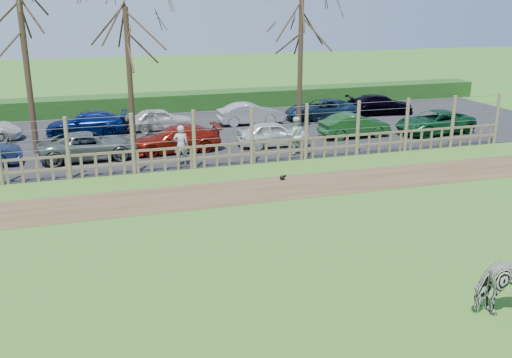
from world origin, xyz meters
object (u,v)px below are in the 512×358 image
object	(u,v)px
tree_mid	(127,42)
car_2	(89,146)
car_12	(322,110)
car_13	(380,104)
visitor_a	(181,145)
visitor_b	(295,136)
car_9	(87,123)
car_11	(250,114)
tree_left	(22,28)
car_6	(435,122)
crow	(283,177)
car_4	(274,134)
tree_right	(301,31)
car_10	(160,119)
car_5	(354,125)
car_3	(176,139)

from	to	relation	value
tree_mid	car_2	size ratio (longest dim) A/B	1.58
car_12	car_13	bearing A→B (deg)	103.08
visitor_a	car_13	distance (m)	15.76
car_2	visitor_b	bearing A→B (deg)	-104.55
car_9	car_11	distance (m)	8.90
tree_left	car_6	size ratio (longest dim) A/B	1.82
crow	car_6	distance (m)	11.70
tree_left	car_4	world-z (taller)	tree_left
visitor_a	car_2	xyz separation A→B (m)	(-3.72, 2.15, -0.26)
tree_right	car_10	world-z (taller)	tree_right
car_9	car_12	size ratio (longest dim) A/B	0.96
car_5	tree_mid	bearing A→B (deg)	76.50
car_3	tree_mid	bearing A→B (deg)	-148.10
visitor_a	car_13	world-z (taller)	visitor_a
car_11	visitor_a	bearing A→B (deg)	143.74
car_9	car_3	bearing A→B (deg)	46.05
crow	car_9	bearing A→B (deg)	124.61
tree_right	car_6	bearing A→B (deg)	-27.02
car_13	car_3	bearing A→B (deg)	117.05
car_5	car_6	size ratio (longest dim) A/B	0.84
tree_right	visitor_a	xyz separation A→B (m)	(-7.45, -5.38, -4.34)
car_4	visitor_b	bearing A→B (deg)	-162.94
car_9	car_10	distance (m)	3.80
car_3	car_11	distance (m)	7.01
car_11	car_3	bearing A→B (deg)	133.81
visitor_a	car_10	xyz separation A→B (m)	(0.08, 7.15, -0.26)
car_2	car_12	world-z (taller)	same
car_3	car_13	world-z (taller)	same
car_2	car_11	bearing A→B (deg)	-63.01
tree_left	car_9	xyz separation A→B (m)	(2.33, 3.29, -4.98)
visitor_a	car_5	world-z (taller)	visitor_a
car_4	visitor_a	bearing A→B (deg)	115.40
tree_mid	crow	xyz separation A→B (m)	(4.99, -8.08, -4.76)
visitor_a	car_6	size ratio (longest dim) A/B	0.40
tree_mid	car_11	world-z (taller)	tree_mid
visitor_b	crow	world-z (taller)	visitor_b
tree_mid	car_4	distance (m)	8.19
crow	car_3	world-z (taller)	car_3
tree_right	visitor_b	world-z (taller)	tree_right
tree_mid	car_13	size ratio (longest dim) A/B	1.65
car_3	car_10	distance (m)	4.83
car_13	visitor_a	bearing A→B (deg)	124.66
tree_left	car_2	distance (m)	5.76
visitor_b	car_9	world-z (taller)	visitor_b
visitor_a	car_2	distance (m)	4.31
car_9	car_11	xyz separation A→B (m)	(8.90, 0.06, 0.00)
car_10	crow	bearing A→B (deg)	-166.74
car_2	visitor_a	bearing A→B (deg)	-122.67
car_2	car_10	world-z (taller)	same
car_5	car_13	world-z (taller)	same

